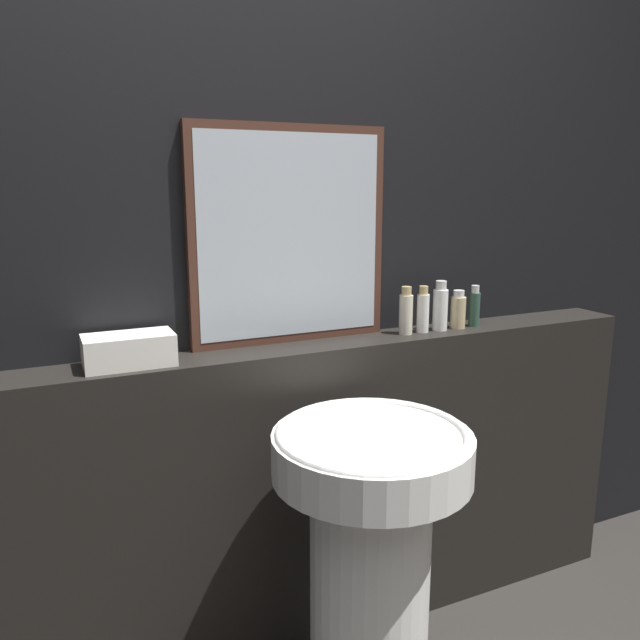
% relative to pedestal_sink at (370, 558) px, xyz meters
% --- Properties ---
extents(wall_back, '(8.00, 0.06, 2.50)m').
position_rel_pedestal_sink_xyz_m(wall_back, '(-0.09, 0.52, 0.73)').
color(wall_back, black).
rests_on(wall_back, ground_plane).
extents(vanity_counter, '(2.59, 0.18, 1.00)m').
position_rel_pedestal_sink_xyz_m(vanity_counter, '(-0.09, 0.40, -0.02)').
color(vanity_counter, black).
rests_on(vanity_counter, ground_plane).
extents(pedestal_sink, '(0.51, 0.51, 0.88)m').
position_rel_pedestal_sink_xyz_m(pedestal_sink, '(0.00, 0.00, 0.00)').
color(pedestal_sink, white).
rests_on(pedestal_sink, ground_plane).
extents(mirror, '(0.62, 0.03, 0.65)m').
position_rel_pedestal_sink_xyz_m(mirror, '(-0.03, 0.47, 0.81)').
color(mirror, '#47281E').
rests_on(mirror, vanity_counter).
extents(towel_stack, '(0.24, 0.12, 0.09)m').
position_rel_pedestal_sink_xyz_m(towel_stack, '(-0.52, 0.40, 0.52)').
color(towel_stack, silver).
rests_on(towel_stack, vanity_counter).
extents(shampoo_bottle, '(0.04, 0.04, 0.16)m').
position_rel_pedestal_sink_xyz_m(shampoo_bottle, '(0.35, 0.40, 0.55)').
color(shampoo_bottle, beige).
rests_on(shampoo_bottle, vanity_counter).
extents(conditioner_bottle, '(0.04, 0.04, 0.15)m').
position_rel_pedestal_sink_xyz_m(conditioner_bottle, '(0.41, 0.40, 0.55)').
color(conditioner_bottle, white).
rests_on(conditioner_bottle, vanity_counter).
extents(lotion_bottle, '(0.05, 0.05, 0.17)m').
position_rel_pedestal_sink_xyz_m(lotion_bottle, '(0.48, 0.40, 0.56)').
color(lotion_bottle, white).
rests_on(lotion_bottle, vanity_counter).
extents(body_wash_bottle, '(0.05, 0.05, 0.13)m').
position_rel_pedestal_sink_xyz_m(body_wash_bottle, '(0.56, 0.40, 0.54)').
color(body_wash_bottle, '#C6B284').
rests_on(body_wash_bottle, vanity_counter).
extents(hand_soap_bottle, '(0.04, 0.04, 0.14)m').
position_rel_pedestal_sink_xyz_m(hand_soap_bottle, '(0.62, 0.40, 0.55)').
color(hand_soap_bottle, '#2D4C3D').
rests_on(hand_soap_bottle, vanity_counter).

